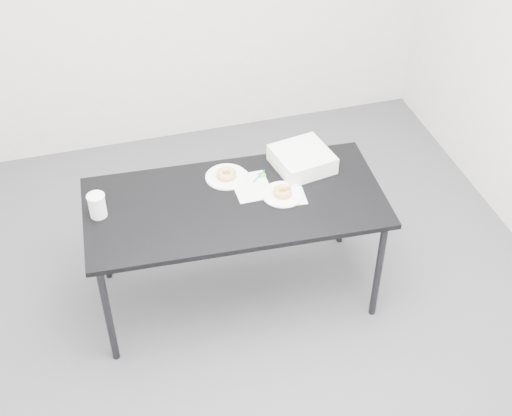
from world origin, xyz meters
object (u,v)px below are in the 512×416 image
object	(u,v)px
plate_far	(227,177)
bakery_box	(302,159)
table	(235,209)
coffee_cup	(97,205)
donut_near	(283,191)
pen	(259,176)
donut_far	(226,174)
plate_near	(283,194)
scorecard	(252,187)

from	to	relation	value
plate_far	bakery_box	bearing A→B (deg)	-2.38
table	coffee_cup	size ratio (longest dim) A/B	12.30
donut_near	table	bearing A→B (deg)	174.18
donut_near	pen	bearing A→B (deg)	112.66
pen	donut_far	xyz separation A→B (m)	(-0.18, 0.05, 0.02)
pen	plate_near	world-z (taller)	same
donut_near	plate_far	world-z (taller)	donut_near
pen	scorecard	bearing A→B (deg)	-173.56
coffee_cup	plate_near	bearing A→B (deg)	-6.26
bakery_box	donut_near	bearing A→B (deg)	-139.99
pen	coffee_cup	distance (m)	0.94
pen	plate_far	size ratio (longest dim) A/B	0.49
plate_near	bakery_box	world-z (taller)	bakery_box
scorecard	donut_near	xyz separation A→B (m)	(0.15, -0.12, 0.03)
donut_far	coffee_cup	distance (m)	0.76
scorecard	plate_far	xyz separation A→B (m)	(-0.12, 0.12, 0.00)
table	donut_near	world-z (taller)	donut_near
plate_far	coffee_cup	size ratio (longest dim) A/B	1.77
scorecard	coffee_cup	world-z (taller)	coffee_cup
plate_near	donut_far	xyz separation A→B (m)	(-0.26, 0.25, 0.02)
table	donut_far	distance (m)	0.23
donut_near	bakery_box	distance (m)	0.30
donut_far	coffee_cup	bearing A→B (deg)	-169.84
pen	plate_near	distance (m)	0.21
table	plate_far	world-z (taller)	plate_far
coffee_cup	plate_far	bearing A→B (deg)	10.16
scorecard	coffee_cup	xyz separation A→B (m)	(-0.87, -0.01, 0.07)
donut_near	donut_far	xyz separation A→B (m)	(-0.26, 0.25, -0.00)
plate_near	donut_near	size ratio (longest dim) A/B	2.13
scorecard	pen	size ratio (longest dim) A/B	2.15
plate_near	coffee_cup	bearing A→B (deg)	173.74
table	pen	xyz separation A→B (m)	(0.19, 0.17, 0.06)
scorecard	bakery_box	distance (m)	0.36
plate_near	plate_far	size ratio (longest dim) A/B	0.96
scorecard	plate_near	world-z (taller)	plate_near
plate_far	coffee_cup	bearing A→B (deg)	-169.84
donut_far	bakery_box	xyz separation A→B (m)	(0.45, -0.02, 0.03)
donut_near	bakery_box	world-z (taller)	bakery_box
donut_near	plate_far	bearing A→B (deg)	137.08
donut_far	bakery_box	size ratio (longest dim) A/B	0.37
pen	plate_far	distance (m)	0.19
pen	bakery_box	bearing A→B (deg)	-37.36
table	coffee_cup	world-z (taller)	coffee_cup
scorecard	donut_near	bearing A→B (deg)	-39.99
coffee_cup	scorecard	bearing A→B (deg)	0.70
pen	coffee_cup	xyz separation A→B (m)	(-0.93, -0.09, 0.06)
scorecard	donut_far	distance (m)	0.17
table	bakery_box	distance (m)	0.52
plate_far	coffee_cup	world-z (taller)	coffee_cup
pen	coffee_cup	bearing A→B (deg)	141.96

